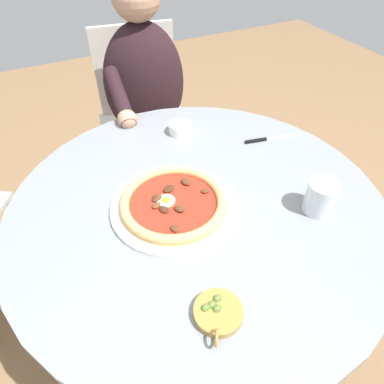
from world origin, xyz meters
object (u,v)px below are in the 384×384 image
(pizza_on_plate, at_px, (173,203))
(ramekin_capers, at_px, (180,128))
(cafe_chair_diner, at_px, (142,107))
(diner_person, at_px, (149,126))
(dining_table, at_px, (197,236))
(steak_knife, at_px, (265,139))
(water_glass, at_px, (320,199))
(olive_pan, at_px, (218,312))

(pizza_on_plate, bearing_deg, ramekin_capers, -117.86)
(cafe_chair_diner, bearing_deg, diner_person, 79.85)
(dining_table, xyz_separation_m, ramekin_capers, (-0.10, -0.33, 0.17))
(dining_table, xyz_separation_m, diner_person, (-0.12, -0.74, -0.07))
(pizza_on_plate, distance_m, steak_knife, 0.43)
(ramekin_capers, distance_m, diner_person, 0.48)
(steak_knife, bearing_deg, water_glass, 78.57)
(steak_knife, bearing_deg, pizza_on_plate, 20.42)
(dining_table, height_order, diner_person, diner_person)
(dining_table, height_order, ramekin_capers, ramekin_capers)
(water_glass, relative_size, ramekin_capers, 1.15)
(dining_table, bearing_deg, ramekin_capers, -107.09)
(steak_knife, xyz_separation_m, diner_person, (0.21, -0.58, -0.22))
(dining_table, distance_m, water_glass, 0.37)
(pizza_on_plate, height_order, water_glass, water_glass)
(pizza_on_plate, xyz_separation_m, ramekin_capers, (-0.17, -0.32, 0.00))
(cafe_chair_diner, bearing_deg, pizza_on_plate, 76.16)
(diner_person, bearing_deg, cafe_chair_diner, -100.15)
(dining_table, bearing_deg, olive_pan, 70.01)
(water_glass, xyz_separation_m, diner_person, (0.15, -0.91, -0.25))
(water_glass, bearing_deg, steak_knife, -101.43)
(dining_table, relative_size, pizza_on_plate, 3.07)
(olive_pan, distance_m, cafe_chair_diner, 1.25)
(ramekin_capers, xyz_separation_m, olive_pan, (0.21, 0.64, -0.01))
(steak_knife, relative_size, olive_pan, 1.77)
(diner_person, xyz_separation_m, cafe_chair_diner, (-0.03, -0.15, 0.02))
(pizza_on_plate, relative_size, olive_pan, 2.90)
(olive_pan, height_order, diner_person, diner_person)
(ramekin_capers, height_order, olive_pan, olive_pan)
(dining_table, bearing_deg, water_glass, 148.35)
(dining_table, xyz_separation_m, steak_knife, (-0.34, -0.16, 0.15))
(olive_pan, relative_size, diner_person, 0.10)
(ramekin_capers, bearing_deg, water_glass, 108.99)
(pizza_on_plate, xyz_separation_m, olive_pan, (0.04, 0.32, -0.01))
(steak_knife, height_order, ramekin_capers, ramekin_capers)
(water_glass, relative_size, steak_knife, 0.44)
(steak_knife, height_order, cafe_chair_diner, cafe_chair_diner)
(ramekin_capers, bearing_deg, dining_table, 72.91)
(olive_pan, relative_size, cafe_chair_diner, 0.13)
(ramekin_capers, relative_size, cafe_chair_diner, 0.09)
(dining_table, distance_m, olive_pan, 0.37)
(water_glass, xyz_separation_m, steak_knife, (-0.07, -0.33, -0.04))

